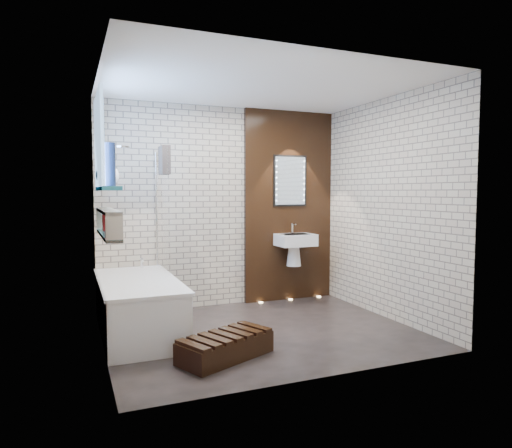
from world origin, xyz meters
name	(u,v)px	position (x,y,z in m)	size (l,w,h in m)	color
ground	(261,332)	(0.00, 0.00, 0.00)	(3.20, 3.20, 0.00)	black
room_shell	(261,211)	(0.00, 0.00, 1.30)	(3.24, 3.20, 2.60)	#B1A08C
walnut_panel	(289,206)	(0.95, 1.27, 1.30)	(1.30, 0.06, 2.60)	black
clerestory_window	(101,151)	(-1.57, 0.35, 1.90)	(0.18, 1.00, 0.94)	#7FADE0
display_niche	(108,223)	(-1.53, 0.15, 1.20)	(0.14, 1.30, 0.26)	#216F7B
bathtub	(138,306)	(-1.22, 0.45, 0.29)	(0.79, 1.74, 0.70)	white
bath_screen	(162,211)	(-0.87, 0.89, 1.28)	(0.01, 0.78, 1.40)	white
towel	(164,160)	(-0.87, 0.73, 1.85)	(0.09, 0.24, 0.32)	#282320
shower_head	(122,147)	(-1.30, 0.95, 2.00)	(0.18, 0.18, 0.02)	silver
washbasin	(295,244)	(0.95, 1.07, 0.79)	(0.50, 0.36, 0.58)	white
led_mirror	(290,181)	(0.95, 1.23, 1.65)	(0.50, 0.02, 0.70)	black
walnut_step	(225,347)	(-0.60, -0.59, 0.10)	(0.87, 0.39, 0.19)	black
niche_bottles	(109,226)	(-1.53, 0.10, 1.17)	(0.07, 0.81, 0.17)	maroon
sill_vases	(108,173)	(-1.50, 0.40, 1.68)	(0.23, 0.51, 0.41)	white
floor_uplights	(291,299)	(0.95, 1.20, 0.01)	(0.96, 0.06, 0.01)	#FFD899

